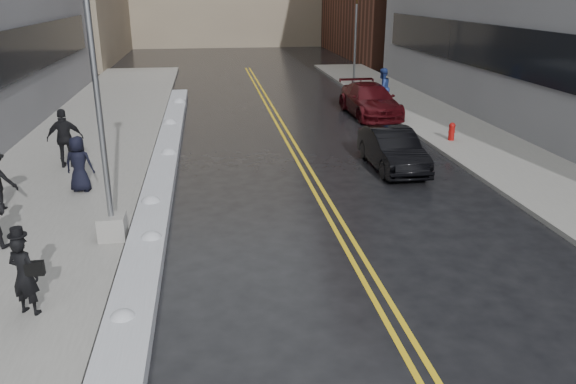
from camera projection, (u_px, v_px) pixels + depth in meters
name	position (u px, v px, depth m)	size (l,w,h in m)	color
ground	(253.00, 272.00, 12.57)	(160.00, 160.00, 0.00)	black
sidewalk_west	(78.00, 156.00, 21.09)	(5.50, 50.00, 0.15)	gray
sidewalk_east	(474.00, 141.00, 23.20)	(4.00, 50.00, 0.15)	gray
lane_line_left	(291.00, 150.00, 22.20)	(0.12, 50.00, 0.01)	gold
lane_line_right	(298.00, 149.00, 22.24)	(0.12, 50.00, 0.01)	gold
snow_ridge	(164.00, 165.00, 19.64)	(0.90, 30.00, 0.34)	#B9BBC3
lamppost	(103.00, 145.00, 13.13)	(0.65, 0.65, 7.62)	gray
fire_hydrant	(452.00, 131.00, 22.90)	(0.26, 0.26, 0.73)	maroon
traffic_signal	(356.00, 34.00, 34.90)	(0.16, 0.20, 6.00)	gray
pedestrian_fedora	(24.00, 275.00, 10.46)	(0.58, 0.38, 1.60)	black
pedestrian_c	(79.00, 164.00, 16.93)	(0.84, 0.55, 1.72)	black
pedestrian_d	(65.00, 138.00, 19.24)	(1.19, 0.50, 2.03)	black
pedestrian_east	(382.00, 88.00, 29.15)	(0.98, 0.77, 2.02)	navy
car_black	(393.00, 149.00, 19.65)	(1.47, 4.21, 1.39)	black
car_maroon	(370.00, 100.00, 27.97)	(2.17, 5.35, 1.55)	#410A0F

